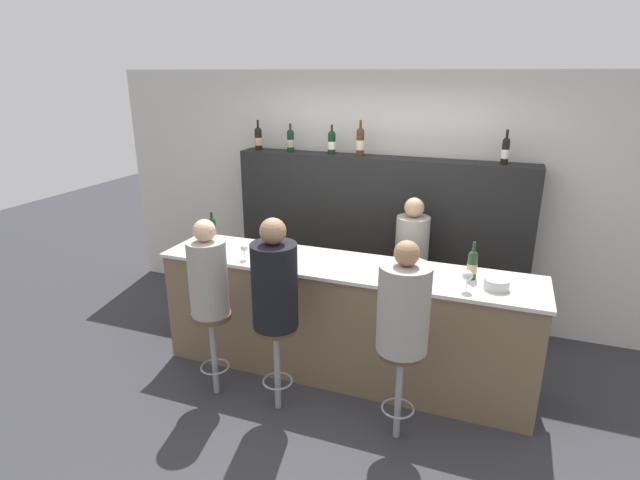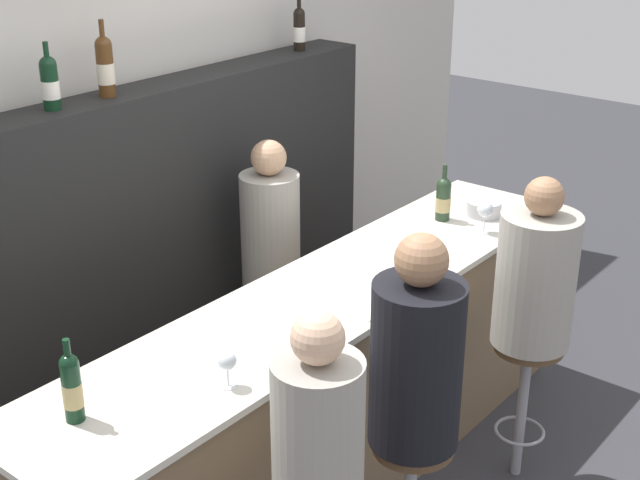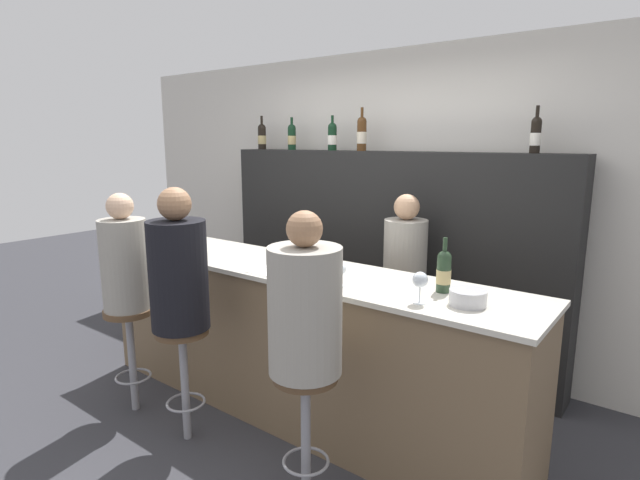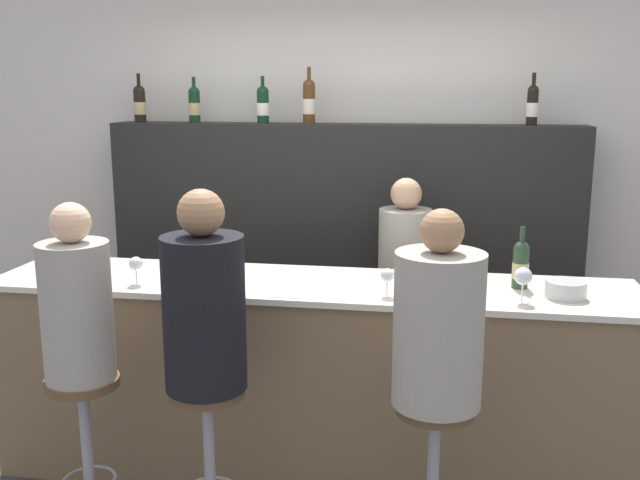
% 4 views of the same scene
% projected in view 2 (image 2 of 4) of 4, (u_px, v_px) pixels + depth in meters
% --- Properties ---
extents(wall_back, '(6.40, 0.05, 2.60)m').
position_uv_depth(wall_back, '(122.00, 171.00, 4.61)').
color(wall_back, beige).
rests_on(wall_back, ground_plane).
extents(bar_counter, '(3.23, 0.66, 1.04)m').
position_uv_depth(bar_counter, '(331.00, 391.00, 4.11)').
color(bar_counter, brown).
rests_on(bar_counter, ground_plane).
extents(back_bar_cabinet, '(3.03, 0.28, 1.77)m').
position_uv_depth(back_bar_cabinet, '(157.00, 255.00, 4.64)').
color(back_bar_cabinet, black).
rests_on(back_bar_cabinet, ground_plane).
extents(wine_bottle_counter_0, '(0.07, 0.07, 0.31)m').
position_uv_depth(wine_bottle_counter_0, '(72.00, 387.00, 2.96)').
color(wine_bottle_counter_0, black).
rests_on(wine_bottle_counter_0, bar_counter).
extents(wine_bottle_counter_1, '(0.08, 0.08, 0.30)m').
position_uv_depth(wine_bottle_counter_1, '(443.00, 198.00, 4.63)').
color(wine_bottle_counter_1, '#233823').
rests_on(wine_bottle_counter_1, bar_counter).
extents(wine_bottle_backbar_2, '(0.08, 0.08, 0.30)m').
position_uv_depth(wine_bottle_backbar_2, '(50.00, 82.00, 3.87)').
color(wine_bottle_backbar_2, black).
rests_on(wine_bottle_backbar_2, back_bar_cabinet).
extents(wine_bottle_backbar_3, '(0.08, 0.08, 0.35)m').
position_uv_depth(wine_bottle_backbar_3, '(105.00, 66.00, 4.08)').
color(wine_bottle_backbar_3, '#4C2D14').
rests_on(wine_bottle_backbar_3, back_bar_cabinet).
extents(wine_bottle_backbar_4, '(0.07, 0.07, 0.31)m').
position_uv_depth(wine_bottle_backbar_4, '(299.00, 29.00, 5.07)').
color(wine_bottle_backbar_4, black).
rests_on(wine_bottle_backbar_4, back_bar_cabinet).
extents(wine_glass_0, '(0.07, 0.07, 0.14)m').
position_uv_depth(wine_glass_0, '(227.00, 362.00, 3.17)').
color(wine_glass_0, silver).
rests_on(wine_glass_0, bar_counter).
extents(wine_glass_1, '(0.06, 0.06, 0.13)m').
position_uv_depth(wine_glass_1, '(418.00, 253.00, 4.05)').
color(wine_glass_1, silver).
rests_on(wine_glass_1, bar_counter).
extents(wine_glass_2, '(0.07, 0.07, 0.13)m').
position_uv_depth(wine_glass_2, '(432.00, 246.00, 4.13)').
color(wine_glass_2, silver).
rests_on(wine_glass_2, bar_counter).
extents(wine_glass_3, '(0.08, 0.08, 0.16)m').
position_uv_depth(wine_glass_3, '(485.00, 210.00, 4.47)').
color(wine_glass_3, silver).
rests_on(wine_glass_3, bar_counter).
extents(metal_bowl, '(0.19, 0.19, 0.08)m').
position_uv_depth(metal_bowl, '(484.00, 208.00, 4.72)').
color(metal_bowl, '#B7B7BC').
rests_on(metal_bowl, bar_counter).
extents(tasting_menu, '(0.21, 0.30, 0.00)m').
position_uv_depth(tasting_menu, '(352.00, 304.00, 3.79)').
color(tasting_menu, white).
rests_on(tasting_menu, bar_counter).
extents(guest_seated_left, '(0.30, 0.30, 0.78)m').
position_uv_depth(guest_seated_left, '(318.00, 435.00, 2.87)').
color(guest_seated_left, gray).
rests_on(guest_seated_left, bar_stool_left).
extents(bar_stool_middle, '(0.33, 0.33, 0.74)m').
position_uv_depth(bar_stool_middle, '(411.00, 477.00, 3.48)').
color(bar_stool_middle, gray).
rests_on(bar_stool_middle, ground_plane).
extents(guest_seated_middle, '(0.35, 0.35, 0.85)m').
position_uv_depth(guest_seated_middle, '(417.00, 357.00, 3.27)').
color(guest_seated_middle, black).
rests_on(guest_seated_middle, bar_stool_middle).
extents(bar_stool_right, '(0.33, 0.33, 0.74)m').
position_uv_depth(bar_stool_right, '(525.00, 375.00, 4.17)').
color(bar_stool_right, gray).
rests_on(bar_stool_right, ground_plane).
extents(guest_seated_right, '(0.36, 0.36, 0.80)m').
position_uv_depth(guest_seated_right, '(536.00, 275.00, 3.97)').
color(guest_seated_right, gray).
rests_on(guest_seated_right, bar_stool_right).
extents(bartender, '(0.31, 0.31, 1.48)m').
position_uv_depth(bartender, '(272.00, 283.00, 4.80)').
color(bartender, gray).
rests_on(bartender, ground_plane).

